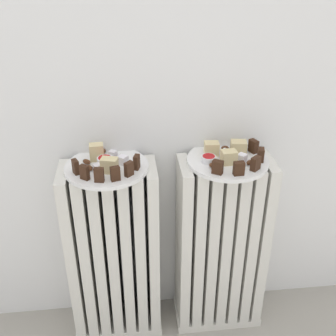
{
  "coord_description": "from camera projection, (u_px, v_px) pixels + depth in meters",
  "views": [
    {
      "loc": [
        -0.12,
        -0.8,
        1.25
      ],
      "look_at": [
        0.0,
        0.28,
        0.64
      ],
      "focal_mm": 44.57,
      "sensor_mm": 36.0,
      "label": 1
    }
  ],
  "objects": [
    {
      "name": "dark_cake_slice_right_1",
      "position": [
        239.0,
        168.0,
        1.16
      ],
      "size": [
        0.03,
        0.02,
        0.04
      ],
      "primitive_type": "cube",
      "rotation": [
        0.0,
        0.0,
        0.08
      ],
      "color": "#382114",
      "rests_on": "plate_right"
    },
    {
      "name": "turkish_delight_left_1",
      "position": [
        98.0,
        168.0,
        1.18
      ],
      "size": [
        0.03,
        0.03,
        0.02
      ],
      "primitive_type": "cube",
      "rotation": [
        0.0,
        0.0,
        0.51
      ],
      "color": "white",
      "rests_on": "plate_left"
    },
    {
      "name": "medjool_date_left_0",
      "position": [
        122.0,
        157.0,
        1.25
      ],
      "size": [
        0.02,
        0.03,
        0.01
      ],
      "primitive_type": "ellipsoid",
      "rotation": [
        0.0,
        0.0,
        1.84
      ],
      "color": "#4C2814",
      "rests_on": "plate_left"
    },
    {
      "name": "dark_cake_slice_left_3",
      "position": [
        115.0,
        174.0,
        1.13
      ],
      "size": [
        0.03,
        0.02,
        0.04
      ],
      "primitive_type": "cube",
      "rotation": [
        0.0,
        0.0,
        0.29
      ],
      "color": "#382114",
      "rests_on": "plate_left"
    },
    {
      "name": "turkish_delight_left_0",
      "position": [
        123.0,
        160.0,
        1.22
      ],
      "size": [
        0.03,
        0.03,
        0.02
      ],
      "primitive_type": "cube",
      "rotation": [
        0.0,
        0.0,
        0.93
      ],
      "color": "white",
      "rests_on": "plate_left"
    },
    {
      "name": "plate_right",
      "position": [
        228.0,
        161.0,
        1.26
      ],
      "size": [
        0.25,
        0.25,
        0.01
      ],
      "primitive_type": "cylinder",
      "color": "white",
      "rests_on": "radiator_right"
    },
    {
      "name": "marble_cake_slice_right_0",
      "position": [
        212.0,
        148.0,
        1.27
      ],
      "size": [
        0.05,
        0.04,
        0.04
      ],
      "primitive_type": "cube",
      "rotation": [
        0.0,
        0.0,
        -0.07
      ],
      "color": "beige",
      "rests_on": "plate_right"
    },
    {
      "name": "medjool_date_right_2",
      "position": [
        225.0,
        148.0,
        1.3
      ],
      "size": [
        0.03,
        0.02,
        0.02
      ],
      "primitive_type": "ellipsoid",
      "rotation": [
        0.0,
        0.0,
        2.91
      ],
      "color": "#4C2814",
      "rests_on": "plate_right"
    },
    {
      "name": "medjool_date_left_2",
      "position": [
        103.0,
        151.0,
        1.28
      ],
      "size": [
        0.02,
        0.03,
        0.01
      ],
      "primitive_type": "ellipsoid",
      "rotation": [
        0.0,
        0.0,
        1.34
      ],
      "color": "#4C2814",
      "rests_on": "plate_left"
    },
    {
      "name": "radiator_left",
      "position": [
        114.0,
        255.0,
        1.39
      ],
      "size": [
        0.3,
        0.16,
        0.65
      ],
      "color": "silver",
      "rests_on": "ground_plane"
    },
    {
      "name": "dark_cake_slice_left_4",
      "position": [
        129.0,
        169.0,
        1.16
      ],
      "size": [
        0.03,
        0.03,
        0.04
      ],
      "primitive_type": "cube",
      "rotation": [
        0.0,
        0.0,
        0.77
      ],
      "color": "#382114",
      "rests_on": "plate_left"
    },
    {
      "name": "dark_cake_slice_left_0",
      "position": [
        76.0,
        167.0,
        1.17
      ],
      "size": [
        0.02,
        0.03,
        0.04
      ],
      "primitive_type": "cube",
      "rotation": [
        0.0,
        0.0,
        -1.15
      ],
      "color": "#382114",
      "rests_on": "plate_left"
    },
    {
      "name": "turkish_delight_left_2",
      "position": [
        113.0,
        154.0,
        1.26
      ],
      "size": [
        0.03,
        0.03,
        0.02
      ],
      "primitive_type": "cube",
      "rotation": [
        0.0,
        0.0,
        1.12
      ],
      "color": "white",
      "rests_on": "plate_left"
    },
    {
      "name": "dark_cake_slice_right_3",
      "position": [
        261.0,
        155.0,
        1.23
      ],
      "size": [
        0.02,
        0.03,
        0.04
      ],
      "primitive_type": "cube",
      "rotation": [
        0.0,
        0.0,
        1.34
      ],
      "color": "#382114",
      "rests_on": "plate_right"
    },
    {
      "name": "plate_left",
      "position": [
        107.0,
        167.0,
        1.22
      ],
      "size": [
        0.25,
        0.25,
        0.01
      ],
      "primitive_type": "cylinder",
      "color": "white",
      "rests_on": "radiator_left"
    },
    {
      "name": "dark_cake_slice_left_5",
      "position": [
        137.0,
        162.0,
        1.19
      ],
      "size": [
        0.02,
        0.03,
        0.04
      ],
      "primitive_type": "cube",
      "rotation": [
        0.0,
        0.0,
        1.25
      ],
      "color": "#382114",
      "rests_on": "plate_left"
    },
    {
      "name": "jam_bowl_right",
      "position": [
        209.0,
        159.0,
        1.23
      ],
      "size": [
        0.04,
        0.04,
        0.02
      ],
      "color": "white",
      "rests_on": "plate_right"
    },
    {
      "name": "marble_cake_slice_left_1",
      "position": [
        109.0,
        165.0,
        1.17
      ],
      "size": [
        0.05,
        0.04,
        0.04
      ],
      "primitive_type": "cube",
      "rotation": [
        0.0,
        0.0,
        -0.27
      ],
      "color": "beige",
      "rests_on": "plate_left"
    },
    {
      "name": "medjool_date_left_3",
      "position": [
        87.0,
        162.0,
        1.22
      ],
      "size": [
        0.03,
        0.03,
        0.02
      ],
      "primitive_type": "ellipsoid",
      "rotation": [
        0.0,
        0.0,
        2.48
      ],
      "color": "#4C2814",
      "rests_on": "plate_left"
    },
    {
      "name": "marble_cake_slice_left_0",
      "position": [
        97.0,
        152.0,
        1.24
      ],
      "size": [
        0.04,
        0.03,
        0.05
      ],
      "primitive_type": "cube",
      "rotation": [
        0.0,
        0.0,
        0.06
      ],
      "color": "beige",
      "rests_on": "plate_left"
    },
    {
      "name": "radiator_right",
      "position": [
        221.0,
        247.0,
        1.42
      ],
      "size": [
        0.3,
        0.16,
        0.65
      ],
      "color": "silver",
      "rests_on": "ground_plane"
    },
    {
      "name": "turkish_delight_right_0",
      "position": [
        242.0,
        158.0,
        1.24
      ],
      "size": [
        0.03,
        0.03,
        0.02
      ],
      "primitive_type": "cube",
      "rotation": [
        0.0,
        0.0,
        0.77
      ],
      "color": "white",
      "rests_on": "plate_right"
    },
    {
      "name": "dark_cake_slice_right_2",
      "position": [
        256.0,
        164.0,
        1.19
      ],
      "size": [
        0.03,
        0.03,
        0.04
      ],
      "primitive_type": "cube",
      "rotation": [
        0.0,
        0.0,
        0.71
      ],
      "color": "#382114",
      "rests_on": "plate_right"
    },
    {
      "name": "dark_cake_slice_right_4",
      "position": [
        253.0,
        146.0,
        1.28
      ],
      "size": [
        0.03,
        0.03,
        0.04
      ],
      "primitive_type": "cube",
      "rotation": [
        0.0,
        0.0,
        1.97
      ],
      "color": "#382114",
      "rests_on": "plate_right"
    },
    {
      "name": "marble_cake_slice_right_2",
      "position": [
        239.0,
        147.0,
        1.29
      ],
      "size": [
        0.05,
        0.04,
        0.04
      ],
      "primitive_type": "cube",
      "rotation": [
        0.0,
        0.0,
        -0.15
      ],
      "color": "beige",
      "rests_on": "plate_right"
    },
    {
      "name": "dark_cake_slice_right_0",
      "position": [
        218.0,
        167.0,
        1.17
      ],
      "size": [
        0.03,
        0.03,
        0.04
      ],
      "primitive_type": "cube",
      "rotation": [
        0.0,
        0.0,
        -0.55
      ],
      "color": "#382114",
      "rests_on": "plate_right"
    },
    {
      "name": "turkish_delight_right_1",
      "position": [
        225.0,
        154.0,
        1.25
      ],
      "size": [
        0.04,
        0.04,
        0.03
      ],
      "primitive_type": "cube",
      "rotation": [
        0.0,
        0.0,
        0.73
      ],
      "color": "white",
      "rests_on": "plate_right"
    },
    {
      "name": "fork",
      "position": [
        111.0,
        165.0,
        1.22
      ],
      "size": [
        0.07,
        0.1,
        0.0
      ],
      "color": "#B7B7BC",
      "rests_on": "plate_left"
    },
    {
      "name": "medjool_date_right_0",
      "position": [
        213.0,
        165.0,
        1.2
      ],
      "size": [
        0.03,
        0.03,
        0.02
      ],
      "primitive_type": "ellipsoid",
      "rotation": [
        0.0,
        0.0,
        2.81
      ],
      "color": "#4C2814",
      "rests_on": "plate_right"
    },
    {
      "name": "marble_cake_slice_right_1",
      "position": [
        229.0,
        157.0,
        1.22
      ],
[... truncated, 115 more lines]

